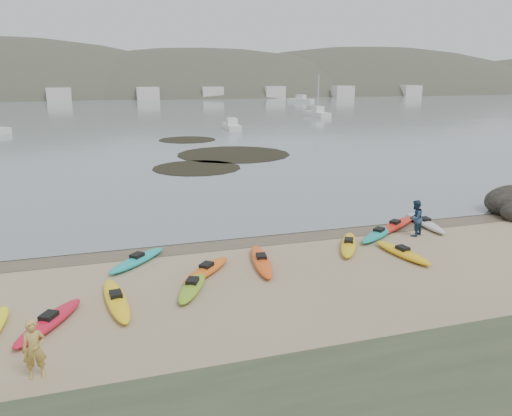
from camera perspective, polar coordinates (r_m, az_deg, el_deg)
name	(u,v)px	position (r m, az deg, el deg)	size (l,w,h in m)	color
ground	(256,237)	(24.66, 0.00, -3.37)	(600.00, 600.00, 0.00)	tan
wet_sand	(258,239)	(24.39, 0.21, -3.57)	(60.00, 60.00, 0.00)	brown
water	(109,88)	(322.53, -16.41, 12.99)	(1200.00, 1200.00, 0.00)	slate
kayaks	(270,260)	(21.21, 1.59, -6.00)	(21.01, 9.99, 0.34)	yellow
person_west	(34,349)	(14.73, -24.01, -14.53)	(0.60, 0.39, 1.64)	tan
person_east	(415,218)	(25.89, 17.74, -1.10)	(0.89, 0.69, 1.82)	navy
kelp_mats	(214,154)	(51.17, -4.79, 6.22)	(14.41, 26.59, 0.04)	black
moored_boats	(160,112)	(103.82, -10.97, 10.72)	(91.41, 75.86, 1.29)	silver
far_hills	(211,131)	(222.50, -5.16, 8.78)	(550.00, 135.00, 80.00)	#384235
far_town	(140,94)	(167.96, -13.11, 12.61)	(199.00, 5.00, 4.00)	beige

